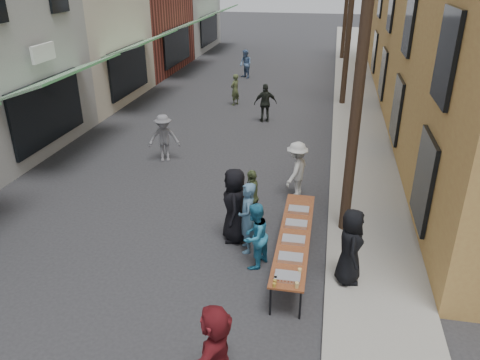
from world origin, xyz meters
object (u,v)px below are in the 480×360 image
at_px(utility_pole_near, 362,54).
at_px(server, 350,246).
at_px(guest_front_a, 235,205).
at_px(guest_front_c, 255,236).
at_px(serving_table, 295,236).
at_px(utility_pole_mid, 351,7).
at_px(catering_tray_sausage, 287,277).

bearing_deg(utility_pole_near, server, -88.71).
distance_m(guest_front_a, guest_front_c, 1.23).
bearing_deg(server, serving_table, 58.66).
bearing_deg(utility_pole_near, utility_pole_mid, 90.00).
xyz_separation_m(utility_pole_mid, serving_table, (-1.15, -13.65, -3.79)).
bearing_deg(catering_tray_sausage, serving_table, 90.00).
distance_m(catering_tray_sausage, guest_front_a, 2.83).
distance_m(utility_pole_near, guest_front_c, 4.65).
xyz_separation_m(guest_front_a, server, (2.73, -1.30, -0.00)).
bearing_deg(guest_front_a, catering_tray_sausage, 20.13).
height_order(catering_tray_sausage, server, server).
relative_size(catering_tray_sausage, guest_front_a, 0.26).
distance_m(utility_pole_near, catering_tray_sausage, 5.10).
height_order(catering_tray_sausage, guest_front_a, guest_front_a).
bearing_deg(server, utility_pole_mid, -5.45).
height_order(utility_pole_mid, serving_table, utility_pole_mid).
relative_size(utility_pole_mid, serving_table, 2.25).
distance_m(catering_tray_sausage, server, 1.62).
bearing_deg(utility_pole_mid, guest_front_a, -101.72).
relative_size(utility_pole_near, server, 5.30).
relative_size(utility_pole_near, utility_pole_mid, 1.00).
relative_size(utility_pole_mid, server, 5.30).
height_order(utility_pole_near, serving_table, utility_pole_near).
relative_size(utility_pole_near, guest_front_c, 5.72).
bearing_deg(catering_tray_sausage, guest_front_a, 122.82).
height_order(guest_front_a, guest_front_c, guest_front_a).
xyz_separation_m(serving_table, guest_front_c, (-0.87, -0.30, 0.07)).
bearing_deg(utility_pole_near, guest_front_c, -135.94).
xyz_separation_m(catering_tray_sausage, guest_front_a, (-1.53, 2.38, 0.16)).
height_order(utility_pole_near, server, utility_pole_near).
height_order(utility_pole_mid, server, utility_pole_mid).
distance_m(utility_pole_mid, catering_tray_sausage, 15.79).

